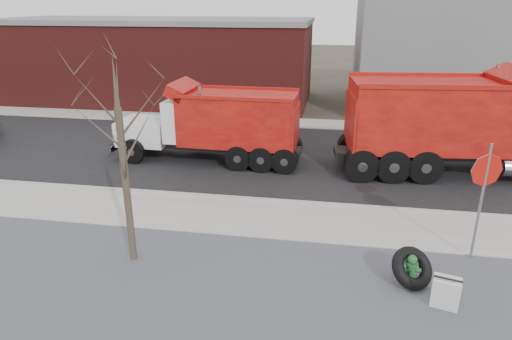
% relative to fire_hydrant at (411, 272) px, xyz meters
% --- Properties ---
extents(ground, '(120.00, 120.00, 0.00)m').
position_rel_fire_hydrant_xyz_m(ground, '(-3.69, 2.60, -0.37)').
color(ground, '#383328').
rests_on(ground, ground).
extents(gravel_verge, '(60.00, 5.00, 0.03)m').
position_rel_fire_hydrant_xyz_m(gravel_verge, '(-3.69, -0.90, -0.36)').
color(gravel_verge, slate).
rests_on(gravel_verge, ground).
extents(sidewalk, '(60.00, 2.50, 0.06)m').
position_rel_fire_hydrant_xyz_m(sidewalk, '(-3.69, 2.85, -0.34)').
color(sidewalk, '#9E9B93').
rests_on(sidewalk, ground).
extents(curb, '(60.00, 0.15, 0.11)m').
position_rel_fire_hydrant_xyz_m(curb, '(-3.69, 4.15, -0.32)').
color(curb, '#9E9B93').
rests_on(curb, ground).
extents(road, '(60.00, 9.40, 0.02)m').
position_rel_fire_hydrant_xyz_m(road, '(-3.69, 8.90, -0.36)').
color(road, black).
rests_on(road, ground).
extents(far_sidewalk, '(60.00, 2.00, 0.06)m').
position_rel_fire_hydrant_xyz_m(far_sidewalk, '(-3.69, 14.60, -0.34)').
color(far_sidewalk, '#9E9B93').
rests_on(far_sidewalk, ground).
extents(building_grey, '(12.00, 10.00, 8.00)m').
position_rel_fire_hydrant_xyz_m(building_grey, '(5.31, 20.60, 3.63)').
color(building_grey, slate).
rests_on(building_grey, ground).
extents(building_brick, '(20.20, 8.20, 5.30)m').
position_rel_fire_hydrant_xyz_m(building_brick, '(-13.69, 19.60, 2.28)').
color(building_brick, maroon).
rests_on(building_brick, ground).
extents(bare_tree, '(3.20, 3.20, 5.20)m').
position_rel_fire_hydrant_xyz_m(bare_tree, '(-6.89, 0.00, 2.92)').
color(bare_tree, '#382D23').
rests_on(bare_tree, ground).
extents(fire_hydrant, '(0.46, 0.45, 0.81)m').
position_rel_fire_hydrant_xyz_m(fire_hydrant, '(0.00, 0.00, 0.00)').
color(fire_hydrant, '#256332').
rests_on(fire_hydrant, ground).
extents(truck_tire, '(1.36, 1.32, 0.96)m').
position_rel_fire_hydrant_xyz_m(truck_tire, '(0.02, 0.03, 0.08)').
color(truck_tire, black).
rests_on(truck_tire, ground).
extents(stop_sign, '(0.81, 0.31, 3.13)m').
position_rel_fire_hydrant_xyz_m(stop_sign, '(1.75, 1.50, 1.74)').
color(stop_sign, gray).
rests_on(stop_sign, ground).
extents(sandwich_board, '(0.65, 0.50, 0.80)m').
position_rel_fire_hydrant_xyz_m(sandwich_board, '(0.59, -0.85, 0.06)').
color(sandwich_board, white).
rests_on(sandwich_board, ground).
extents(dump_truck_red_a, '(10.22, 3.70, 4.03)m').
position_rel_fire_hydrant_xyz_m(dump_truck_red_a, '(2.88, 8.11, 1.68)').
color(dump_truck_red_a, black).
rests_on(dump_truck_red_a, ground).
extents(dump_truck_red_b, '(7.73, 2.40, 3.26)m').
position_rel_fire_hydrant_xyz_m(dump_truck_red_b, '(-6.66, 7.91, 1.29)').
color(dump_truck_red_b, black).
rests_on(dump_truck_red_b, ground).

